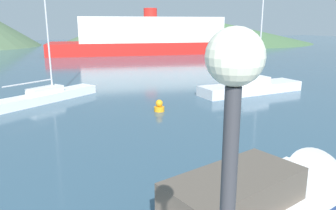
{
  "coord_description": "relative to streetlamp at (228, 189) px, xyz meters",
  "views": [
    {
      "loc": [
        -7.7,
        -1.41,
        5.41
      ],
      "look_at": [
        -0.77,
        14.0,
        1.2
      ],
      "focal_mm": 35.0,
      "sensor_mm": 36.0,
      "label": 1
    }
  ],
  "objects": [
    {
      "name": "sailboat_middle",
      "position": [
        0.05,
        22.52,
        -3.71
      ],
      "size": [
        7.79,
        5.62,
        11.12
      ],
      "rotation": [
        0.0,
        0.0,
        0.55
      ],
      "color": "white",
      "rests_on": "ground_plane"
    },
    {
      "name": "motorboat_near",
      "position": [
        4.51,
        4.59,
        -3.62
      ],
      "size": [
        8.53,
        3.97,
        2.36
      ],
      "rotation": [
        0.0,
        0.0,
        0.23
      ],
      "color": "white",
      "rests_on": "ground_plane"
    },
    {
      "name": "hill_far_east",
      "position": [
        52.83,
        84.33,
        -1.1
      ],
      "size": [
        55.67,
        55.67,
        6.16
      ],
      "color": "#476B42",
      "rests_on": "ground_plane"
    },
    {
      "name": "sailboat_inner",
      "position": [
        15.29,
        18.88,
        -3.67
      ],
      "size": [
        8.98,
        2.56,
        10.33
      ],
      "rotation": [
        0.0,
        0.0,
        0.04
      ],
      "color": "silver",
      "rests_on": "ground_plane"
    },
    {
      "name": "ferry_distant",
      "position": [
        21.31,
        56.38,
        -1.27
      ],
      "size": [
        38.08,
        16.72,
        8.18
      ],
      "rotation": [
        0.0,
        0.0,
        -0.19
      ],
      "color": "red",
      "rests_on": "ground_plane"
    },
    {
      "name": "streetlamp",
      "position": [
        0.0,
        0.0,
        0.0
      ],
      "size": [
        0.42,
        0.42,
        4.5
      ],
      "color": "#38383D",
      "rests_on": "dock"
    },
    {
      "name": "buoy_marker",
      "position": [
        6.39,
        16.67,
        -3.87
      ],
      "size": [
        0.65,
        0.65,
        0.75
      ],
      "color": "orange",
      "rests_on": "ground_plane"
    },
    {
      "name": "hill_east",
      "position": [
        26.08,
        92.27,
        -0.87
      ],
      "size": [
        33.78,
        33.78,
        6.63
      ],
      "color": "#4C6647",
      "rests_on": "ground_plane"
    }
  ]
}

